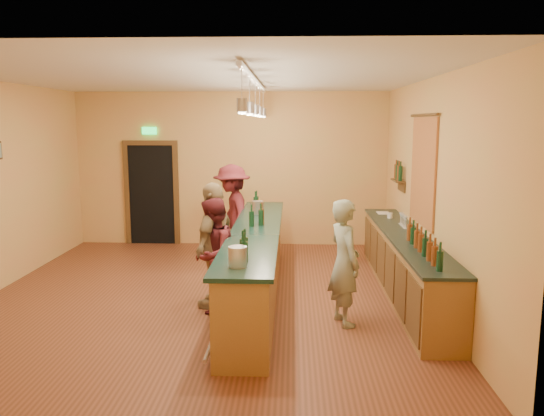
{
  "coord_description": "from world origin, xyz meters",
  "views": [
    {
      "loc": [
        1.28,
        -7.56,
        2.57
      ],
      "look_at": [
        0.98,
        0.2,
        1.31
      ],
      "focal_mm": 35.0,
      "sensor_mm": 36.0,
      "label": 1
    }
  ],
  "objects_px": {
    "tasting_bar": "(256,258)",
    "customer_b": "(215,245)",
    "customer_c": "(232,214)",
    "bartender": "(344,262)",
    "bar_stool": "(343,235)",
    "back_counter": "(405,264)",
    "customer_a": "(213,255)"
  },
  "relations": [
    {
      "from": "tasting_bar",
      "to": "customer_b",
      "type": "xyz_separation_m",
      "value": [
        -0.55,
        -0.38,
        0.27
      ]
    },
    {
      "from": "tasting_bar",
      "to": "customer_c",
      "type": "relative_size",
      "value": 2.8
    },
    {
      "from": "customer_c",
      "to": "bartender",
      "type": "bearing_deg",
      "value": 13.76
    },
    {
      "from": "customer_b",
      "to": "customer_c",
      "type": "relative_size",
      "value": 0.97
    },
    {
      "from": "tasting_bar",
      "to": "customer_c",
      "type": "xyz_separation_m",
      "value": [
        -0.57,
        2.01,
        0.3
      ]
    },
    {
      "from": "tasting_bar",
      "to": "bartender",
      "type": "distance_m",
      "value": 1.57
    },
    {
      "from": "tasting_bar",
      "to": "bar_stool",
      "type": "relative_size",
      "value": 8.16
    },
    {
      "from": "back_counter",
      "to": "bartender",
      "type": "height_order",
      "value": "bartender"
    },
    {
      "from": "customer_c",
      "to": "back_counter",
      "type": "bearing_deg",
      "value": 39.98
    },
    {
      "from": "back_counter",
      "to": "customer_b",
      "type": "height_order",
      "value": "customer_b"
    },
    {
      "from": "back_counter",
      "to": "bar_stool",
      "type": "height_order",
      "value": "back_counter"
    },
    {
      "from": "customer_a",
      "to": "bartender",
      "type": "bearing_deg",
      "value": 87.29
    },
    {
      "from": "bartender",
      "to": "customer_c",
      "type": "height_order",
      "value": "customer_c"
    },
    {
      "from": "tasting_bar",
      "to": "customer_b",
      "type": "relative_size",
      "value": 2.89
    },
    {
      "from": "bartender",
      "to": "customer_b",
      "type": "distance_m",
      "value": 1.85
    },
    {
      "from": "back_counter",
      "to": "customer_b",
      "type": "relative_size",
      "value": 2.58
    },
    {
      "from": "bartender",
      "to": "bar_stool",
      "type": "xyz_separation_m",
      "value": [
        0.28,
        3.19,
        -0.33
      ]
    },
    {
      "from": "customer_a",
      "to": "bar_stool",
      "type": "bearing_deg",
      "value": 154.58
    },
    {
      "from": "tasting_bar",
      "to": "bartender",
      "type": "height_order",
      "value": "bartender"
    },
    {
      "from": "customer_a",
      "to": "customer_c",
      "type": "height_order",
      "value": "customer_c"
    },
    {
      "from": "customer_a",
      "to": "bar_stool",
      "type": "height_order",
      "value": "customer_a"
    },
    {
      "from": "tasting_bar",
      "to": "customer_b",
      "type": "distance_m",
      "value": 0.72
    },
    {
      "from": "back_counter",
      "to": "tasting_bar",
      "type": "height_order",
      "value": "tasting_bar"
    },
    {
      "from": "bar_stool",
      "to": "customer_a",
      "type": "bearing_deg",
      "value": -126.18
    },
    {
      "from": "customer_b",
      "to": "bar_stool",
      "type": "height_order",
      "value": "customer_b"
    },
    {
      "from": "tasting_bar",
      "to": "customer_c",
      "type": "bearing_deg",
      "value": 105.96
    },
    {
      "from": "customer_c",
      "to": "bar_stool",
      "type": "bearing_deg",
      "value": 78.62
    },
    {
      "from": "back_counter",
      "to": "bartender",
      "type": "xyz_separation_m",
      "value": [
        -1.02,
        -1.17,
        0.33
      ]
    },
    {
      "from": "bar_stool",
      "to": "customer_c",
      "type": "bearing_deg",
      "value": -174.52
    },
    {
      "from": "customer_b",
      "to": "bar_stool",
      "type": "bearing_deg",
      "value": 157.99
    },
    {
      "from": "back_counter",
      "to": "tasting_bar",
      "type": "relative_size",
      "value": 0.89
    },
    {
      "from": "back_counter",
      "to": "customer_c",
      "type": "distance_m",
      "value": 3.36
    }
  ]
}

